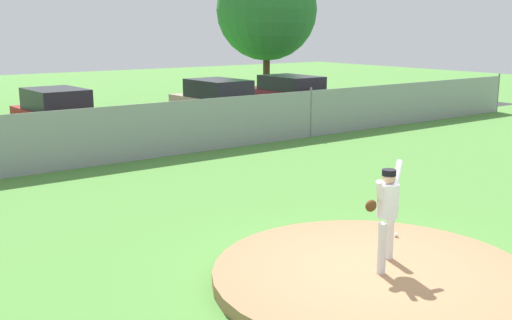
{
  "coord_description": "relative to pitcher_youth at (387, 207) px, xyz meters",
  "views": [
    {
      "loc": [
        -6.43,
        -5.89,
        3.73
      ],
      "look_at": [
        0.28,
        3.36,
        1.25
      ],
      "focal_mm": 42.88,
      "sensor_mm": 36.0,
      "label": 1
    }
  ],
  "objects": [
    {
      "name": "parked_car_champagne",
      "position": [
        5.96,
        14.01,
        -0.28
      ],
      "size": [
        2.04,
        4.45,
        1.78
      ],
      "color": "tan",
      "rests_on": "ground_plane"
    },
    {
      "name": "ground_plane",
      "position": [
        -0.25,
        5.99,
        -1.13
      ],
      "size": [
        80.0,
        80.0,
        0.0
      ],
      "primitive_type": "plane",
      "color": "#4C8438"
    },
    {
      "name": "pitcher_youth",
      "position": [
        0.0,
        0.0,
        0.0
      ],
      "size": [
        0.79,
        0.47,
        1.59
      ],
      "color": "silver",
      "rests_on": "pitchers_mound"
    },
    {
      "name": "pitchers_mound",
      "position": [
        -0.25,
        -0.01,
        -1.03
      ],
      "size": [
        4.81,
        4.81,
        0.2
      ],
      "primitive_type": "cylinder",
      "color": "#99704C",
      "rests_on": "ground_plane"
    },
    {
      "name": "chainlink_fence",
      "position": [
        -0.25,
        9.99,
        -0.32
      ],
      "size": [
        37.26,
        0.07,
        1.72
      ],
      "color": "gray",
      "rests_on": "ground_plane"
    },
    {
      "name": "baseball",
      "position": [
        1.15,
        0.78,
        -0.89
      ],
      "size": [
        0.07,
        0.07,
        0.07
      ],
      "primitive_type": "sphere",
      "color": "white",
      "rests_on": "pitchers_mound"
    },
    {
      "name": "parked_car_red",
      "position": [
        -0.11,
        14.62,
        -0.31
      ],
      "size": [
        2.02,
        4.27,
        1.73
      ],
      "color": "#A81919",
      "rests_on": "ground_plane"
    },
    {
      "name": "parked_car_burgundy",
      "position": [
        10.03,
        14.56,
        -0.3
      ],
      "size": [
        1.96,
        4.8,
        1.71
      ],
      "color": "maroon",
      "rests_on": "ground_plane"
    },
    {
      "name": "asphalt_strip",
      "position": [
        -0.25,
        14.49,
        -1.12
      ],
      "size": [
        44.0,
        7.0,
        0.01
      ],
      "primitive_type": "cube",
      "color": "#2B2B2D",
      "rests_on": "ground_plane"
    },
    {
      "name": "tree_leaning_west",
      "position": [
        14.09,
        21.72,
        3.56
      ],
      "size": [
        5.54,
        5.54,
        7.46
      ],
      "color": "#4C331E",
      "rests_on": "ground_plane"
    }
  ]
}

